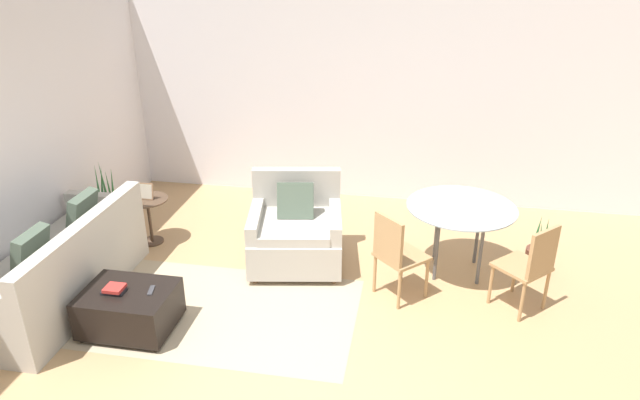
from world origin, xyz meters
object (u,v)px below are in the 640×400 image
at_px(potted_plant, 111,219).
at_px(dining_table, 461,214).
at_px(armchair, 296,232).
at_px(tv_remote_primary, 151,290).
at_px(side_table, 149,212).
at_px(dining_chair_near_right, 531,263).
at_px(potted_plant_small, 538,256).
at_px(couch, 59,272).
at_px(dining_chair_near_left, 395,251).
at_px(ottoman, 130,308).
at_px(book_stack, 114,289).
at_px(picture_frame, 146,191).

relative_size(potted_plant, dining_table, 0.85).
xyz_separation_m(armchair, tv_remote_primary, (-1.00, -1.39, 0.04)).
height_order(armchair, side_table, armchair).
bearing_deg(dining_table, dining_chair_near_right, -45.00).
relative_size(dining_chair_near_right, potted_plant_small, 1.45).
bearing_deg(potted_plant_small, dining_table, -166.50).
xyz_separation_m(side_table, dining_table, (3.47, -0.03, 0.28)).
height_order(couch, armchair, armchair).
distance_m(dining_table, dining_chair_near_left, 0.89).
bearing_deg(dining_chair_near_right, side_table, 171.02).
distance_m(couch, dining_chair_near_right, 4.47).
distance_m(couch, armchair, 2.37).
bearing_deg(tv_remote_primary, side_table, 116.40).
bearing_deg(dining_chair_near_right, ottoman, -165.24).
distance_m(ottoman, potted_plant, 2.01).
bearing_deg(potted_plant_small, dining_chair_near_right, -106.48).
xyz_separation_m(book_stack, dining_table, (3.02, 1.59, 0.24)).
height_order(dining_chair_near_right, potted_plant_small, dining_chair_near_right).
xyz_separation_m(potted_plant, potted_plant_small, (4.90, 0.08, -0.05)).
relative_size(potted_plant, picture_frame, 5.04).
relative_size(couch, dining_chair_near_right, 2.27).
relative_size(dining_table, potted_plant_small, 1.80).
xyz_separation_m(couch, dining_table, (3.80, 1.24, 0.36)).
bearing_deg(book_stack, tv_remote_primary, 14.58).
height_order(book_stack, dining_chair_near_right, dining_chair_near_right).
height_order(armchair, dining_table, armchair).
bearing_deg(tv_remote_primary, book_stack, -165.42).
xyz_separation_m(ottoman, side_table, (-0.55, 1.58, 0.17)).
height_order(side_table, dining_chair_near_left, dining_chair_near_left).
bearing_deg(dining_chair_near_right, dining_chair_near_left, -180.00).
bearing_deg(tv_remote_primary, couch, 166.03).
xyz_separation_m(dining_table, potted_plant_small, (0.87, 0.21, -0.52)).
relative_size(tv_remote_primary, dining_chair_near_left, 0.17).
bearing_deg(ottoman, potted_plant_small, 24.95).
relative_size(armchair, dining_chair_near_right, 1.23).
xyz_separation_m(tv_remote_primary, picture_frame, (-0.76, 1.54, 0.24)).
height_order(armchair, dining_chair_near_left, armchair).
distance_m(armchair, dining_chair_near_left, 1.21).
xyz_separation_m(armchair, book_stack, (-1.31, -1.47, 0.07)).
height_order(armchair, potted_plant_small, armchair).
xyz_separation_m(armchair, ottoman, (-1.21, -1.44, -0.14)).
height_order(armchair, ottoman, armchair).
relative_size(side_table, dining_table, 0.50).
xyz_separation_m(ottoman, dining_chair_near_left, (2.30, 0.93, 0.30)).
bearing_deg(armchair, dining_table, 3.95).
height_order(couch, picture_frame, couch).
distance_m(couch, book_stack, 0.86).
height_order(armchair, picture_frame, armchair).
xyz_separation_m(picture_frame, dining_chair_near_right, (4.09, -0.65, -0.13)).
distance_m(side_table, potted_plant_small, 4.35).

